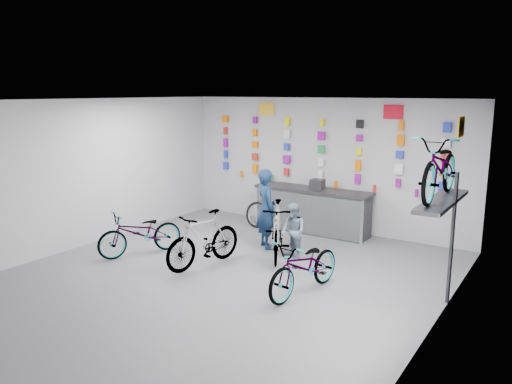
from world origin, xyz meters
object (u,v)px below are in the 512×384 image
Objects in this scene: counter at (312,211)px; bike_center at (204,239)px; bike_left at (140,233)px; clerk at (266,209)px; bike_right at (305,266)px; customer at (293,232)px; bike_service at (277,230)px.

bike_center is (-0.63, -3.10, 0.02)m from counter.
clerk is (1.81, 1.73, 0.37)m from bike_left.
counter is at bearing 123.49° from bike_right.
bike_center is 1.56× the size of customer.
bike_center is 2.15m from bike_right.
bike_center is at bearing -101.53° from counter.
customer is (1.18, 1.21, 0.03)m from bike_center.
clerk is (-1.77, 1.69, 0.36)m from bike_right.
bike_center reaches higher than bike_right.
customer is (0.31, 0.05, 0.01)m from bike_service.
bike_right is (1.51, -3.24, -0.04)m from counter.
bike_left is 3.58m from bike_right.
counter is at bearing 136.30° from customer.
clerk reaches higher than counter.
clerk is 1.50× the size of customer.
bike_right is 1.66m from customer.
bike_right is at bearing 25.01° from bike_left.
clerk is (-0.50, 0.40, 0.28)m from bike_service.
counter is 1.66× the size of clerk.
bike_service is 0.32m from customer.
customer is at bearing -18.82° from bike_service.
clerk reaches higher than customer.
bike_center is 0.99× the size of bike_right.
bike_right is 1.06× the size of clerk.
bike_left is (-2.07, -3.28, -0.05)m from counter.
customer is at bearing 52.27° from bike_left.
bike_center is at bearing -175.14° from bike_right.
clerk is at bearing 144.79° from bike_right.
bike_center reaches higher than bike_left.
bike_service is at bearing 64.14° from bike_center.
customer is at bearing 134.07° from bike_right.
bike_service is 1.65× the size of customer.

